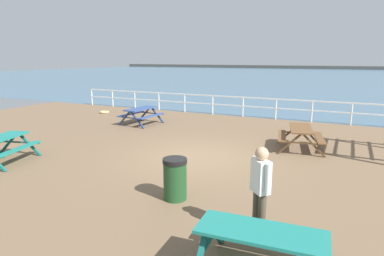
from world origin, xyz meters
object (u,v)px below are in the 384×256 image
(picnic_table_near_right, at_px, (141,112))
(picnic_table_far_left, at_px, (261,243))
(visitor, at_px, (260,187))
(litter_bin, at_px, (175,179))
(picnic_table_mid_centre, at_px, (1,143))
(picnic_table_near_left, at_px, (301,133))

(picnic_table_near_right, xyz_separation_m, picnic_table_far_left, (7.99, -8.74, 0.00))
(visitor, relative_size, litter_bin, 1.75)
(picnic_table_near_right, distance_m, picnic_table_mid_centre, 6.77)
(picnic_table_mid_centre, xyz_separation_m, picnic_table_far_left, (8.50, -1.99, 0.00))
(picnic_table_near_left, xyz_separation_m, picnic_table_near_right, (-7.53, 1.32, 0.00))
(litter_bin, bearing_deg, picnic_table_far_left, -38.39)
(picnic_table_mid_centre, height_order, visitor, visitor)
(picnic_table_near_left, bearing_deg, picnic_table_mid_centre, 113.36)
(picnic_table_mid_centre, bearing_deg, picnic_table_near_left, -71.20)
(picnic_table_near_left, bearing_deg, litter_bin, 149.82)
(picnic_table_near_left, bearing_deg, visitor, 170.72)
(visitor, bearing_deg, picnic_table_far_left, -119.52)
(picnic_table_mid_centre, distance_m, picnic_table_far_left, 8.73)
(picnic_table_far_left, xyz_separation_m, litter_bin, (-2.41, 1.91, -0.10))
(picnic_table_far_left, bearing_deg, picnic_table_near_left, 89.41)
(picnic_table_near_right, relative_size, litter_bin, 2.00)
(visitor, bearing_deg, picnic_table_mid_centre, 129.39)
(picnic_table_near_right, relative_size, picnic_table_mid_centre, 0.89)
(litter_bin, bearing_deg, picnic_table_near_right, 129.25)
(picnic_table_far_left, bearing_deg, picnic_table_mid_centre, 162.66)
(picnic_table_near_right, xyz_separation_m, litter_bin, (5.58, -6.83, -0.10))
(picnic_table_near_right, distance_m, picnic_table_far_left, 11.85)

